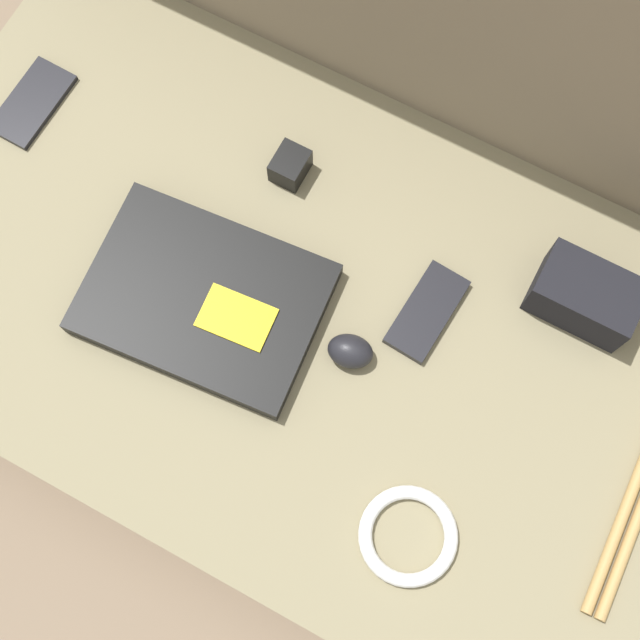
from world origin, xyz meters
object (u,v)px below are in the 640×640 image
laptop (204,299)px  charger_brick (290,166)px  camera_pouch (585,296)px  phone_silver (427,312)px  computer_mouse (350,351)px  phone_black (32,103)px

laptop → charger_brick: 0.21m
camera_pouch → charger_brick: size_ratio=2.58×
laptop → phone_silver: laptop is taller
laptop → phone_silver: size_ratio=2.42×
computer_mouse → phone_black: bearing=155.7°
computer_mouse → camera_pouch: size_ratio=0.52×
phone_silver → phone_black: size_ratio=1.01×
phone_silver → phone_black: 0.61m
laptop → phone_silver: (0.26, 0.12, -0.01)m
laptop → phone_black: size_ratio=2.44×
phone_silver → charger_brick: (-0.25, 0.09, 0.01)m
phone_silver → laptop: bearing=-150.9°
laptop → camera_pouch: size_ratio=2.45×
camera_pouch → phone_black: bearing=-173.6°
laptop → computer_mouse: bearing=2.1°
charger_brick → camera_pouch: bearing=1.4°
computer_mouse → camera_pouch: (0.23, 0.20, 0.02)m
laptop → phone_black: bearing=153.9°
phone_black → charger_brick: bearing=13.6°
laptop → phone_silver: bearing=19.8°
computer_mouse → laptop: bearing=174.3°
computer_mouse → phone_black: size_ratio=0.51×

